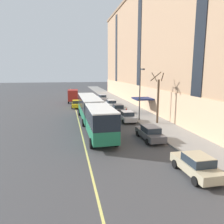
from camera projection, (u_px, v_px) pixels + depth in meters
name	position (u px, v px, depth m)	size (l,w,h in m)	color
ground_plane	(96.00, 140.00, 23.44)	(260.00, 260.00, 0.00)	#424244
sidewalk	(164.00, 128.00, 28.15)	(4.66, 160.00, 0.15)	gray
city_bus	(93.00, 111.00, 28.64)	(3.00, 19.60, 3.61)	#1E704C
parked_car_darkgray_0	(118.00, 109.00, 38.45)	(2.05, 4.59, 1.56)	#4C4C51
parked_car_silver_1	(127.00, 116.00, 31.87)	(2.02, 4.50, 1.56)	#B7B7BC
parked_car_champagne_2	(196.00, 165.00, 15.28)	(1.94, 4.36, 1.56)	#BCAD89
parked_car_silver_4	(102.00, 98.00, 54.36)	(2.05, 4.70, 1.56)	#B7B7BC
parked_car_white_5	(111.00, 104.00, 44.46)	(2.02, 4.79, 1.56)	silver
parked_car_darkgray_6	(150.00, 133.00, 23.26)	(1.96, 4.82, 1.56)	#4C4C51
box_truck	(73.00, 95.00, 50.71)	(2.56, 6.47, 3.09)	maroon
taxi_cab	(77.00, 104.00, 44.03)	(2.15, 4.68, 1.56)	yellow
street_tree_mid_block	(158.00, 98.00, 29.90)	(1.65, 1.76, 7.05)	brown
street_lamp	(140.00, 89.00, 31.43)	(0.36, 1.48, 7.53)	#2D2D30
fire_hydrant	(126.00, 110.00, 39.00)	(0.42, 0.24, 0.72)	red
lane_centerline	(82.00, 133.00, 26.06)	(0.16, 140.00, 0.01)	#E0D66B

